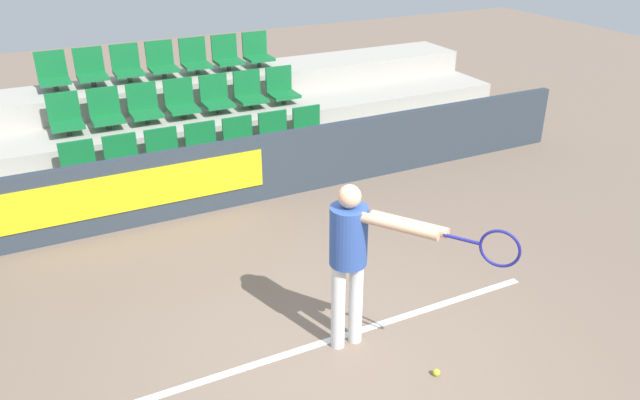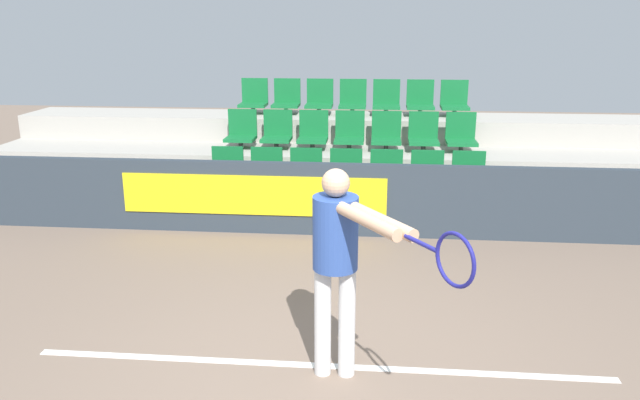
% 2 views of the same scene
% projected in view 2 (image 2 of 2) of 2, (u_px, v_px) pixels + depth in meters
% --- Properties ---
extents(ground_plane, '(30.00, 30.00, 0.00)m').
position_uv_depth(ground_plane, '(315.00, 392.00, 4.66)').
color(ground_plane, '#7A6656').
extents(court_baseline, '(4.66, 0.08, 0.01)m').
position_uv_depth(court_baseline, '(319.00, 365.00, 5.01)').
color(court_baseline, white).
rests_on(court_baseline, ground).
extents(barrier_wall, '(11.44, 0.14, 0.94)m').
position_uv_depth(barrier_wall, '(340.00, 199.00, 7.92)').
color(barrier_wall, '#2D3842').
rests_on(barrier_wall, ground).
extents(bleacher_tier_front, '(11.04, 1.05, 0.38)m').
position_uv_depth(bleacher_tier_front, '(345.00, 207.00, 8.58)').
color(bleacher_tier_front, '#ADA89E').
rests_on(bleacher_tier_front, ground).
extents(bleacher_tier_middle, '(11.04, 1.05, 0.76)m').
position_uv_depth(bleacher_tier_middle, '(349.00, 175.00, 9.53)').
color(bleacher_tier_middle, '#ADA89E').
rests_on(bleacher_tier_middle, ground).
extents(bleacher_tier_back, '(11.04, 1.05, 1.13)m').
position_uv_depth(bleacher_tier_back, '(352.00, 149.00, 10.48)').
color(bleacher_tier_back, '#ADA89E').
rests_on(bleacher_tier_back, ground).
extents(stadium_chair_0, '(0.45, 0.43, 0.58)m').
position_uv_depth(stadium_chair_0, '(226.00, 172.00, 8.73)').
color(stadium_chair_0, '#333333').
rests_on(stadium_chair_0, bleacher_tier_front).
extents(stadium_chair_1, '(0.45, 0.43, 0.58)m').
position_uv_depth(stadium_chair_1, '(266.00, 173.00, 8.68)').
color(stadium_chair_1, '#333333').
rests_on(stadium_chair_1, bleacher_tier_front).
extents(stadium_chair_2, '(0.45, 0.43, 0.58)m').
position_uv_depth(stadium_chair_2, '(305.00, 173.00, 8.63)').
color(stadium_chair_2, '#333333').
rests_on(stadium_chair_2, bleacher_tier_front).
extents(stadium_chair_3, '(0.45, 0.43, 0.58)m').
position_uv_depth(stadium_chair_3, '(346.00, 174.00, 8.58)').
color(stadium_chair_3, '#333333').
rests_on(stadium_chair_3, bleacher_tier_front).
extents(stadium_chair_4, '(0.45, 0.43, 0.58)m').
position_uv_depth(stadium_chair_4, '(386.00, 175.00, 8.54)').
color(stadium_chair_4, '#333333').
rests_on(stadium_chair_4, bleacher_tier_front).
extents(stadium_chair_5, '(0.45, 0.43, 0.58)m').
position_uv_depth(stadium_chair_5, '(427.00, 176.00, 8.49)').
color(stadium_chair_5, '#333333').
rests_on(stadium_chair_5, bleacher_tier_front).
extents(stadium_chair_6, '(0.45, 0.43, 0.58)m').
position_uv_depth(stadium_chair_6, '(469.00, 177.00, 8.44)').
color(stadium_chair_6, '#333333').
rests_on(stadium_chair_6, bleacher_tier_front).
extents(stadium_chair_7, '(0.45, 0.43, 0.58)m').
position_uv_depth(stadium_chair_7, '(241.00, 132.00, 9.63)').
color(stadium_chair_7, '#333333').
rests_on(stadium_chair_7, bleacher_tier_middle).
extents(stadium_chair_8, '(0.45, 0.43, 0.58)m').
position_uv_depth(stadium_chair_8, '(277.00, 133.00, 9.58)').
color(stadium_chair_8, '#333333').
rests_on(stadium_chair_8, bleacher_tier_middle).
extents(stadium_chair_9, '(0.45, 0.43, 0.58)m').
position_uv_depth(stadium_chair_9, '(313.00, 133.00, 9.53)').
color(stadium_chair_9, '#333333').
rests_on(stadium_chair_9, bleacher_tier_middle).
extents(stadium_chair_10, '(0.45, 0.43, 0.58)m').
position_uv_depth(stadium_chair_10, '(349.00, 134.00, 9.49)').
color(stadium_chair_10, '#333333').
rests_on(stadium_chair_10, bleacher_tier_middle).
extents(stadium_chair_11, '(0.45, 0.43, 0.58)m').
position_uv_depth(stadium_chair_11, '(386.00, 134.00, 9.44)').
color(stadium_chair_11, '#333333').
rests_on(stadium_chair_11, bleacher_tier_middle).
extents(stadium_chair_12, '(0.45, 0.43, 0.58)m').
position_uv_depth(stadium_chair_12, '(423.00, 135.00, 9.39)').
color(stadium_chair_12, '#333333').
rests_on(stadium_chair_12, bleacher_tier_middle).
extents(stadium_chair_13, '(0.45, 0.43, 0.58)m').
position_uv_depth(stadium_chair_13, '(461.00, 136.00, 9.34)').
color(stadium_chair_13, '#333333').
rests_on(stadium_chair_13, bleacher_tier_middle).
extents(stadium_chair_14, '(0.45, 0.43, 0.58)m').
position_uv_depth(stadium_chair_14, '(254.00, 99.00, 10.53)').
color(stadium_chair_14, '#333333').
rests_on(stadium_chair_14, bleacher_tier_back).
extents(stadium_chair_15, '(0.45, 0.43, 0.58)m').
position_uv_depth(stadium_chair_15, '(286.00, 99.00, 10.48)').
color(stadium_chair_15, '#333333').
rests_on(stadium_chair_15, bleacher_tier_back).
extents(stadium_chair_16, '(0.45, 0.43, 0.58)m').
position_uv_depth(stadium_chair_16, '(319.00, 100.00, 10.44)').
color(stadium_chair_16, '#333333').
rests_on(stadium_chair_16, bleacher_tier_back).
extents(stadium_chair_17, '(0.45, 0.43, 0.58)m').
position_uv_depth(stadium_chair_17, '(353.00, 100.00, 10.39)').
color(stadium_chair_17, '#333333').
rests_on(stadium_chair_17, bleacher_tier_back).
extents(stadium_chair_18, '(0.45, 0.43, 0.58)m').
position_uv_depth(stadium_chair_18, '(386.00, 100.00, 10.34)').
color(stadium_chair_18, '#333333').
rests_on(stadium_chair_18, bleacher_tier_back).
extents(stadium_chair_19, '(0.45, 0.43, 0.58)m').
position_uv_depth(stadium_chair_19, '(420.00, 101.00, 10.29)').
color(stadium_chair_19, '#333333').
rests_on(stadium_chair_19, bleacher_tier_back).
extents(stadium_chair_20, '(0.45, 0.43, 0.58)m').
position_uv_depth(stadium_chair_20, '(454.00, 101.00, 10.24)').
color(stadium_chair_20, '#333333').
rests_on(stadium_chair_20, bleacher_tier_back).
extents(tennis_player, '(1.00, 1.37, 1.65)m').
position_uv_depth(tennis_player, '(341.00, 253.00, 4.55)').
color(tennis_player, silver).
rests_on(tennis_player, ground).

